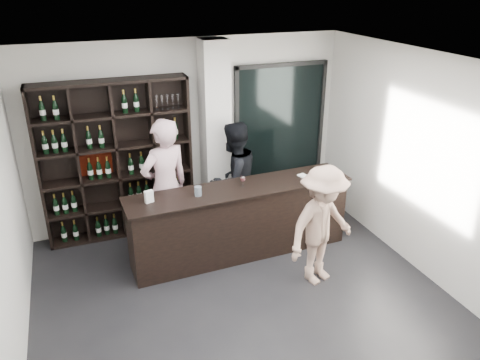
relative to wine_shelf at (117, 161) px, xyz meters
name	(u,v)px	position (x,y,z in m)	size (l,w,h in m)	color
floor	(253,317)	(1.15, -2.57, -1.20)	(5.00, 5.50, 0.01)	black
wine_shelf	(117,161)	(0.00, 0.00, 0.00)	(2.20, 0.35, 2.40)	black
structural_column	(215,136)	(1.50, -0.10, 0.25)	(0.40, 0.40, 2.90)	silver
glass_panel	(280,127)	(2.70, 0.12, 0.20)	(1.60, 0.08, 2.10)	black
tasting_counter	(241,221)	(1.50, -1.20, -0.67)	(3.19, 0.66, 1.05)	black
taster_pink	(166,187)	(0.56, -0.72, -0.20)	(0.73, 0.48, 1.99)	#C79FA7
taster_black	(234,179)	(1.63, -0.57, -0.31)	(0.87, 0.67, 1.78)	black
customer	(322,226)	(2.24, -2.17, -0.39)	(1.05, 0.60, 1.62)	tan
wine_glass	(243,180)	(1.54, -1.17, -0.06)	(0.07, 0.07, 0.17)	white
spit_cup	(198,191)	(0.88, -1.24, -0.09)	(0.10, 0.10, 0.13)	#9FB2C4
napkin_stack	(302,175)	(2.48, -1.15, -0.14)	(0.11, 0.11, 0.02)	white
card_stand	(149,197)	(0.24, -1.22, -0.07)	(0.11, 0.05, 0.16)	white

